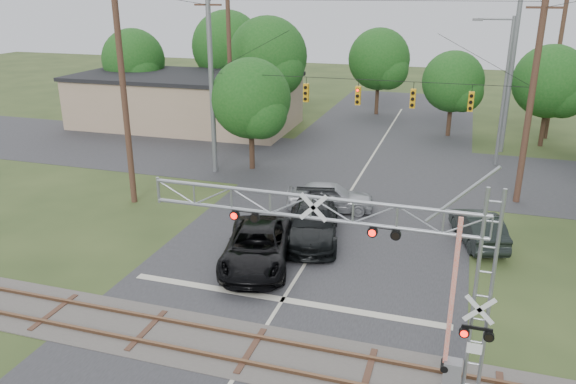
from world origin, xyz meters
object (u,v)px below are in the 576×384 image
(traffic_signal_span, at_px, (374,95))
(commercial_building, at_px, (186,100))
(streetlight, at_px, (502,85))
(car_dark, at_px, (313,223))
(sedan_silver, at_px, (330,197))
(crossing_gantry, at_px, (374,261))
(pickup_black, at_px, (257,247))

(traffic_signal_span, xyz_separation_m, commercial_building, (-18.61, 11.85, -3.46))
(commercial_building, distance_m, streetlight, 26.63)
(car_dark, relative_size, sedan_silver, 1.24)
(sedan_silver, bearing_deg, streetlight, -49.04)
(traffic_signal_span, relative_size, commercial_building, 0.99)
(crossing_gantry, bearing_deg, traffic_signal_span, 99.58)
(traffic_signal_span, distance_m, car_dark, 9.90)
(pickup_black, bearing_deg, commercial_building, 110.51)
(streetlight, bearing_deg, car_dark, -118.85)
(crossing_gantry, xyz_separation_m, car_dark, (-4.42, 9.84, -3.32))
(streetlight, bearing_deg, pickup_black, -118.35)
(traffic_signal_span, height_order, sedan_silver, traffic_signal_span)
(streetlight, bearing_deg, sedan_silver, -126.53)
(traffic_signal_span, relative_size, streetlight, 1.93)
(crossing_gantry, xyz_separation_m, streetlight, (4.33, 25.72, 1.40))
(car_dark, height_order, sedan_silver, car_dark)
(traffic_signal_span, relative_size, sedan_silver, 4.04)
(sedan_silver, xyz_separation_m, streetlight, (8.85, 11.95, 4.78))
(crossing_gantry, height_order, car_dark, crossing_gantry)
(car_dark, distance_m, sedan_silver, 3.94)
(car_dark, bearing_deg, pickup_black, -128.38)
(pickup_black, distance_m, sedan_silver, 7.48)
(commercial_building, xyz_separation_m, streetlight, (26.04, -4.48, 3.31))
(crossing_gantry, bearing_deg, pickup_black, 133.21)
(car_dark, height_order, commercial_building, commercial_building)
(traffic_signal_span, bearing_deg, crossing_gantry, -80.42)
(pickup_black, height_order, streetlight, streetlight)
(streetlight, bearing_deg, crossing_gantry, -99.56)
(car_dark, xyz_separation_m, commercial_building, (-17.29, 20.37, 1.42))
(commercial_building, bearing_deg, traffic_signal_span, -33.40)
(sedan_silver, relative_size, streetlight, 0.48)
(traffic_signal_span, distance_m, streetlight, 10.46)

